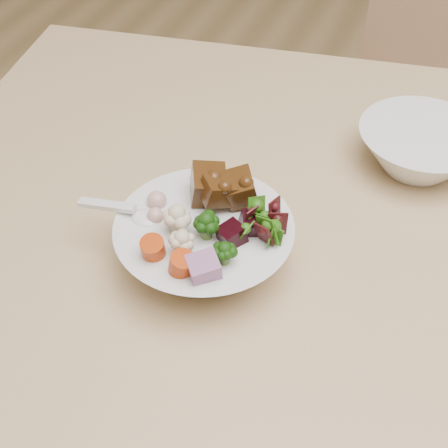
% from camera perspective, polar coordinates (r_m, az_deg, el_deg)
% --- Properties ---
extents(chair_far, '(0.49, 0.49, 0.92)m').
position_cam_1_polar(chair_far, '(1.45, 18.30, 9.51)').
color(chair_far, tan).
rests_on(chair_far, ground).
extents(food_bowl, '(0.20, 0.20, 0.11)m').
position_cam_1_polar(food_bowl, '(0.71, -1.64, -1.58)').
color(food_bowl, silver).
rests_on(food_bowl, dining_table).
extents(soup_spoon, '(0.10, 0.03, 0.02)m').
position_cam_1_polar(soup_spoon, '(0.71, -8.09, 0.80)').
color(soup_spoon, silver).
rests_on(soup_spoon, food_bowl).
extents(side_bowl, '(0.17, 0.17, 0.06)m').
position_cam_1_polar(side_bowl, '(0.88, 17.45, 6.57)').
color(side_bowl, silver).
rests_on(side_bowl, dining_table).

